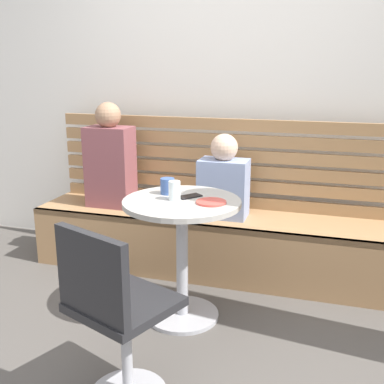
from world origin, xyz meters
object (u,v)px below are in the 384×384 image
object	(u,v)px
cup_water_clear	(174,191)
plate_small	(211,202)
white_chair	(114,311)
cup_mug_blue	(167,186)
booth_bench	(215,243)
person_child_left	(224,181)
cafe_table	(182,236)
phone_on_table	(190,196)
person_adult	(110,160)

from	to	relation	value
cup_water_clear	plate_small	world-z (taller)	cup_water_clear
white_chair	cup_mug_blue	xyz separation A→B (m)	(-0.08, 0.91, 0.32)
booth_bench	white_chair	bearing A→B (deg)	-92.72
person_child_left	plate_small	xyz separation A→B (m)	(0.09, -0.69, 0.05)
cafe_table	phone_on_table	xyz separation A→B (m)	(0.02, 0.07, 0.23)
white_chair	phone_on_table	bearing A→B (deg)	85.78
person_adult	cup_water_clear	size ratio (longest dim) A/B	7.13
cup_mug_blue	phone_on_table	bearing A→B (deg)	-10.86
white_chair	person_child_left	world-z (taller)	person_child_left
cafe_table	cup_water_clear	distance (m)	0.28
white_chair	person_adult	distance (m)	1.71
cup_water_clear	phone_on_table	size ratio (longest dim) A/B	0.79
white_chair	plate_small	bearing A→B (deg)	74.77
booth_bench	cafe_table	distance (m)	0.75
plate_small	phone_on_table	size ratio (longest dim) A/B	1.21
person_adult	plate_small	distance (m)	1.20
person_adult	white_chair	bearing A→B (deg)	-63.29
plate_small	booth_bench	bearing A→B (deg)	101.82
cafe_table	white_chair	world-z (taller)	white_chair
plate_small	white_chair	bearing A→B (deg)	-105.23
cup_water_clear	phone_on_table	bearing A→B (deg)	52.13
person_child_left	cup_water_clear	size ratio (longest dim) A/B	5.37
booth_bench	person_child_left	distance (m)	0.48
person_child_left	cup_mug_blue	size ratio (longest dim) A/B	6.22
booth_bench	person_child_left	xyz separation A→B (m)	(0.05, -0.01, 0.48)
person_adult	cup_mug_blue	distance (m)	0.90
person_child_left	cafe_table	bearing A→B (deg)	-97.02
cup_water_clear	phone_on_table	world-z (taller)	cup_water_clear
white_chair	person_adult	world-z (taller)	person_adult
person_adult	cafe_table	bearing A→B (deg)	-41.01
cafe_table	person_child_left	world-z (taller)	person_child_left
white_chair	cup_water_clear	distance (m)	0.87
cup_water_clear	cup_mug_blue	bearing A→B (deg)	126.81
booth_bench	cup_mug_blue	distance (m)	0.83
cafe_table	plate_small	world-z (taller)	plate_small
white_chair	phone_on_table	xyz separation A→B (m)	(0.07, 0.88, 0.28)
person_child_left	plate_small	size ratio (longest dim) A/B	3.47
cup_water_clear	plate_small	size ratio (longest dim) A/B	0.65
cafe_table	person_adult	bearing A→B (deg)	138.99
person_adult	person_child_left	distance (m)	0.89
cafe_table	cup_water_clear	size ratio (longest dim) A/B	6.73
booth_bench	person_adult	world-z (taller)	person_adult
booth_bench	person_child_left	bearing A→B (deg)	-8.08
booth_bench	person_adult	xyz separation A→B (m)	(-0.83, 0.01, 0.57)
white_chair	plate_small	world-z (taller)	white_chair
cup_mug_blue	phone_on_table	distance (m)	0.16
cafe_table	cup_mug_blue	xyz separation A→B (m)	(-0.12, 0.10, 0.27)
booth_bench	cup_water_clear	world-z (taller)	cup_water_clear
cafe_table	phone_on_table	distance (m)	0.24
white_chair	person_child_left	distance (m)	1.51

